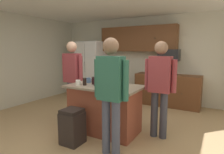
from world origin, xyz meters
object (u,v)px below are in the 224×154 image
(person_host_foreground, at_px, (160,83))
(tumbler_amber, at_px, (99,80))
(kitchen_island, at_px, (105,108))
(person_guest_right, at_px, (73,75))
(person_elder_center, at_px, (109,76))
(person_guest_by_door, at_px, (111,89))
(glass_pilsner, at_px, (95,82))
(glass_stout_tall, at_px, (85,82))
(mug_ceramic_white, at_px, (89,80))
(refrigerator, at_px, (91,69))
(trash_bin, at_px, (72,127))
(microwave_over_range, at_px, (169,55))
(glass_short_whisky, at_px, (93,81))
(mug_blue_stoneware, at_px, (78,83))
(glass_dark_ale, at_px, (104,80))

(person_host_foreground, xyz_separation_m, tumbler_amber, (-1.21, -0.15, -0.03))
(kitchen_island, height_order, person_guest_right, person_guest_right)
(person_elder_center, height_order, person_guest_by_door, person_guest_by_door)
(glass_pilsner, bearing_deg, tumbler_amber, 104.46)
(kitchen_island, relative_size, glass_stout_tall, 9.97)
(mug_ceramic_white, bearing_deg, tumbler_amber, 7.23)
(refrigerator, distance_m, trash_bin, 3.54)
(microwave_over_range, distance_m, person_host_foreground, 2.24)
(tumbler_amber, distance_m, trash_bin, 1.07)
(glass_short_whisky, height_order, glass_stout_tall, glass_short_whisky)
(microwave_over_range, distance_m, person_guest_right, 2.77)
(person_host_foreground, distance_m, mug_blue_stoneware, 1.54)
(tumbler_amber, bearing_deg, person_host_foreground, 6.97)
(refrigerator, height_order, person_host_foreground, refrigerator)
(refrigerator, xyz_separation_m, mug_ceramic_white, (1.52, -2.23, 0.04))
(person_guest_right, height_order, mug_ceramic_white, person_guest_right)
(mug_ceramic_white, height_order, mug_blue_stoneware, mug_ceramic_white)
(glass_dark_ale, xyz_separation_m, trash_bin, (-0.16, -0.76, -0.71))
(microwave_over_range, bearing_deg, glass_dark_ale, -106.54)
(mug_ceramic_white, xyz_separation_m, mug_blue_stoneware, (-0.02, -0.31, -0.00))
(microwave_over_range, xyz_separation_m, glass_stout_tall, (-0.99, -2.60, -0.45))
(kitchen_island, distance_m, person_elder_center, 0.96)
(person_guest_right, relative_size, mug_ceramic_white, 13.46)
(person_guest_right, xyz_separation_m, glass_short_whisky, (0.75, -0.25, -0.04))
(kitchen_island, height_order, person_guest_by_door, person_guest_by_door)
(person_guest_by_door, bearing_deg, person_guest_right, 20.92)
(refrigerator, height_order, glass_stout_tall, refrigerator)
(microwave_over_range, xyz_separation_m, person_guest_by_door, (-0.12, -3.11, -0.41))
(mug_blue_stoneware, bearing_deg, trash_bin, -63.16)
(tumbler_amber, bearing_deg, kitchen_island, -29.74)
(tumbler_amber, bearing_deg, refrigerator, 128.41)
(person_host_foreground, bearing_deg, glass_short_whisky, -2.99)
(microwave_over_range, relative_size, kitchen_island, 0.39)
(person_guest_by_door, bearing_deg, tumbler_amber, 4.77)
(mug_blue_stoneware, bearing_deg, glass_dark_ale, 35.61)
(refrigerator, distance_m, mug_blue_stoneware, 2.95)
(microwave_over_range, height_order, glass_short_whisky, microwave_over_range)
(refrigerator, xyz_separation_m, glass_dark_ale, (1.89, -2.26, 0.07))
(person_guest_right, bearing_deg, person_elder_center, 49.24)
(person_guest_by_door, xyz_separation_m, glass_stout_tall, (-0.87, 0.50, -0.04))
(glass_short_whisky, bearing_deg, mug_ceramic_white, 152.81)
(refrigerator, height_order, tumbler_amber, refrigerator)
(refrigerator, distance_m, person_host_foreground, 3.60)
(person_elder_center, bearing_deg, glass_dark_ale, -2.06)
(person_guest_right, height_order, person_host_foreground, person_guest_right)
(person_guest_by_door, bearing_deg, glass_short_whisky, 11.50)
(person_guest_right, distance_m, tumbler_amber, 0.82)
(person_guest_by_door, height_order, person_host_foreground, person_guest_by_door)
(microwave_over_range, xyz_separation_m, trash_bin, (-0.87, -3.14, -1.15))
(person_elder_center, relative_size, glass_short_whisky, 11.55)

